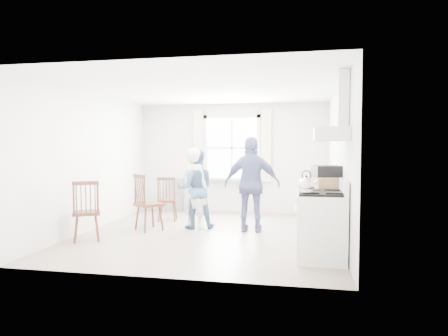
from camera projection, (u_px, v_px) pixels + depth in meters
room_shell at (209, 162)px, 7.15m from camera, size 4.62×5.12×2.64m
window_assembly at (232, 151)px, 9.54m from camera, size 1.88×0.24×1.70m
range_hood at (335, 122)px, 5.41m from camera, size 0.45×0.76×0.94m
shelf_unit at (174, 195)px, 9.75m from camera, size 0.40×0.30×0.80m
gas_stove at (321, 225)px, 5.51m from camera, size 0.68×0.76×1.12m
kettle at (306, 185)px, 5.33m from camera, size 0.22×0.22×0.31m
low_cabinet at (324, 219)px, 6.19m from camera, size 0.50×0.55×0.90m
stereo_stack at (327, 178)px, 6.21m from camera, size 0.51×0.48×0.38m
cardboard_box at (325, 184)px, 6.03m from camera, size 0.38×0.32×0.20m
windsor_chair_a at (167, 194)px, 8.37m from camera, size 0.47×0.46×0.95m
windsor_chair_b at (143, 196)px, 7.43m from camera, size 0.63×0.63×1.07m
windsor_chair_c at (86, 204)px, 6.57m from camera, size 0.58×0.57×1.02m
person_left at (195, 188)px, 7.62m from camera, size 0.74×0.74×1.55m
person_mid at (195, 189)px, 7.69m from camera, size 0.93×0.93×1.52m
person_right at (252, 184)px, 7.35m from camera, size 1.05×1.05×1.76m
potted_plant at (256, 170)px, 9.37m from camera, size 0.23×0.23×0.35m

